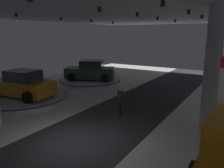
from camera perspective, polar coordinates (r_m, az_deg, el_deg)
ground at (r=9.43m, az=-9.26°, el=-14.80°), size 24.00×44.00×0.06m
column_right at (r=10.33m, az=25.76°, el=2.78°), size 1.25×1.25×5.50m
display_platform_mid_left at (r=15.64m, az=-21.67°, el=-3.46°), size 5.60×5.60×0.36m
display_car_mid_left at (r=15.40m, az=-21.87°, el=-0.15°), size 4.37×2.58×1.71m
display_platform_far_left at (r=19.94m, az=-5.56°, el=0.71°), size 5.32×5.32×0.35m
display_car_far_left at (r=19.76m, az=-5.53°, el=3.32°), size 4.56×3.56×1.71m
visitor_walking_near at (r=11.88m, az=2.09°, el=-3.95°), size 0.32×0.32×1.59m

